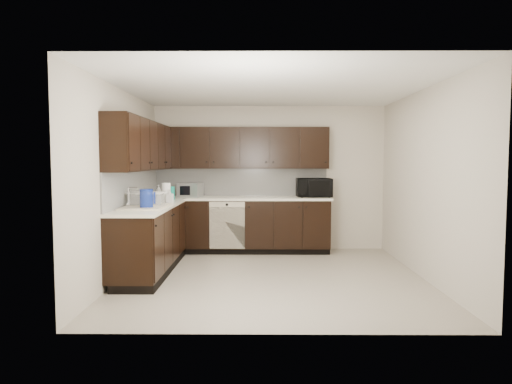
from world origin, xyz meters
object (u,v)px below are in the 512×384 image
(microwave, at_px, (314,188))
(blue_pitcher, at_px, (146,199))
(toaster_oven, at_px, (190,190))
(storage_bin, at_px, (146,199))
(sink, at_px, (145,212))

(microwave, relative_size, blue_pitcher, 2.25)
(toaster_oven, bearing_deg, storage_bin, -87.79)
(sink, height_order, microwave, microwave)
(sink, height_order, toaster_oven, sink)
(storage_bin, relative_size, blue_pitcher, 1.78)
(sink, relative_size, blue_pitcher, 3.23)
(storage_bin, bearing_deg, blue_pitcher, -75.08)
(microwave, relative_size, storage_bin, 1.27)
(microwave, relative_size, toaster_oven, 1.52)
(blue_pitcher, bearing_deg, microwave, 54.49)
(blue_pitcher, bearing_deg, storage_bin, 120.89)
(microwave, bearing_deg, sink, -148.54)
(microwave, height_order, toaster_oven, microwave)
(toaster_oven, distance_m, storage_bin, 1.54)
(sink, xyz_separation_m, blue_pitcher, (0.06, -0.17, 0.19))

